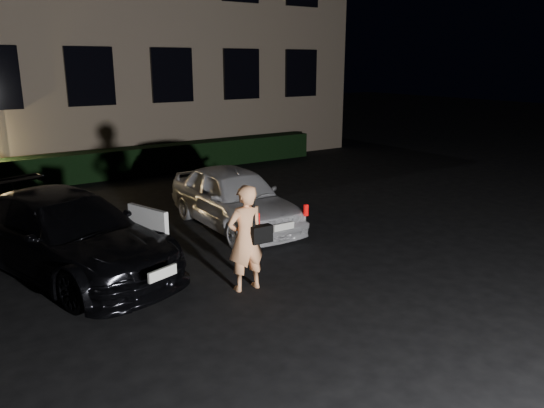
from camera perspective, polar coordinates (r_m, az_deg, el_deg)
ground at (r=7.82m, az=6.09°, el=-11.04°), size 80.00×80.00×0.00m
hedge at (r=16.73m, az=-17.81°, el=4.02°), size 15.00×0.70×0.85m
sedan at (r=9.41m, az=-21.14°, el=-3.03°), size 3.16×4.95×1.34m
hatch at (r=11.24m, az=-4.09°, el=0.73°), size 1.62×3.85×1.30m
man at (r=8.08m, az=-2.80°, el=-3.66°), size 0.69×0.42×1.67m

